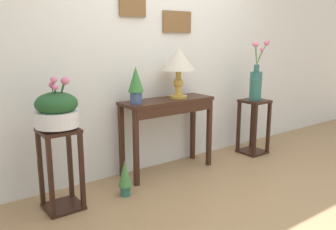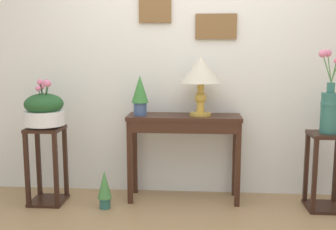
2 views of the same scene
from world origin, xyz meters
The scene contains 10 objects.
ground_plane centered at (0.00, 0.00, 0.00)m, with size 12.00×12.00×0.01m, color #9E7A51.
back_wall_with_art centered at (0.00, 1.38, 1.40)m, with size 9.00×0.13×2.80m.
console_table centered at (-0.05, 1.10, 0.65)m, with size 1.02×0.35×0.79m.
table_lamp centered at (0.10, 1.12, 1.18)m, with size 0.36×0.36×0.53m.
potted_plant_on_console centered at (-0.45, 1.10, 0.99)m, with size 0.15×0.15×0.36m.
pedestal_stand_left centered at (-1.28, 0.95, 0.35)m, with size 0.30×0.30×0.70m.
planter_bowl_wide_left centered at (-1.28, 0.95, 0.86)m, with size 0.35×0.35×0.43m.
pedestal_stand_right centered at (1.18, 0.98, 0.34)m, with size 0.30×0.30×0.68m.
flower_vase_tall_right centered at (1.18, 0.97, 0.92)m, with size 0.21×0.21×0.72m.
potted_plant_floor centered at (-0.73, 0.85, 0.19)m, with size 0.12×0.12×0.34m.
Camera 1 is at (-2.22, -1.81, 1.42)m, focal length 37.81 mm.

